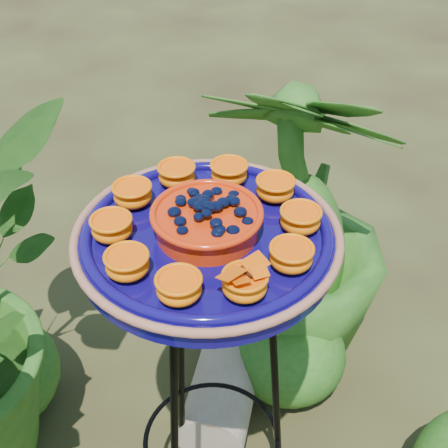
% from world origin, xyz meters
% --- Properties ---
extents(tripod_stand, '(0.34, 0.35, 0.87)m').
position_xyz_m(tripod_stand, '(0.01, 0.07, 0.53)').
color(tripod_stand, black).
rests_on(tripod_stand, ground).
extents(feeder_dish, '(0.47, 0.47, 0.10)m').
position_xyz_m(feeder_dish, '(0.01, 0.07, 0.91)').
color(feeder_dish, '#0D0752').
rests_on(feeder_dish, tripod_stand).
extents(driftwood_log, '(0.52, 0.52, 0.18)m').
position_xyz_m(driftwood_log, '(0.26, 0.37, 0.09)').
color(driftwood_log, tan).
rests_on(driftwood_log, ground).
extents(shrub_back_right, '(0.75, 0.75, 0.95)m').
position_xyz_m(shrub_back_right, '(0.53, 0.42, 0.48)').
color(shrub_back_right, '#205516').
rests_on(shrub_back_right, ground).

